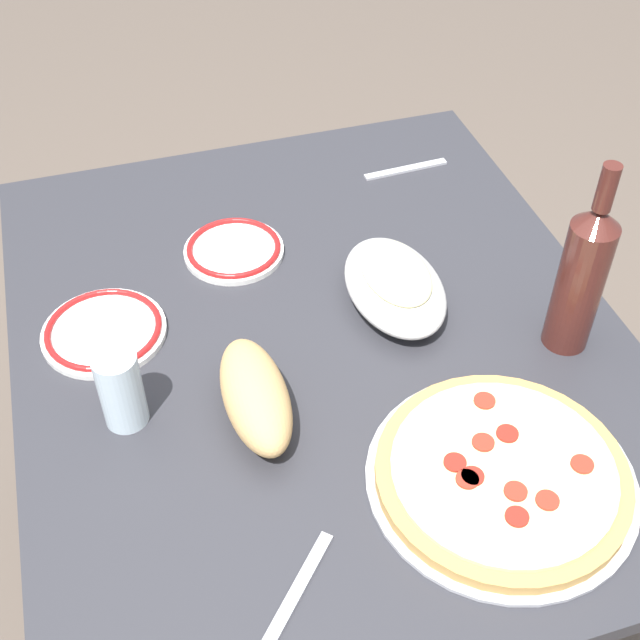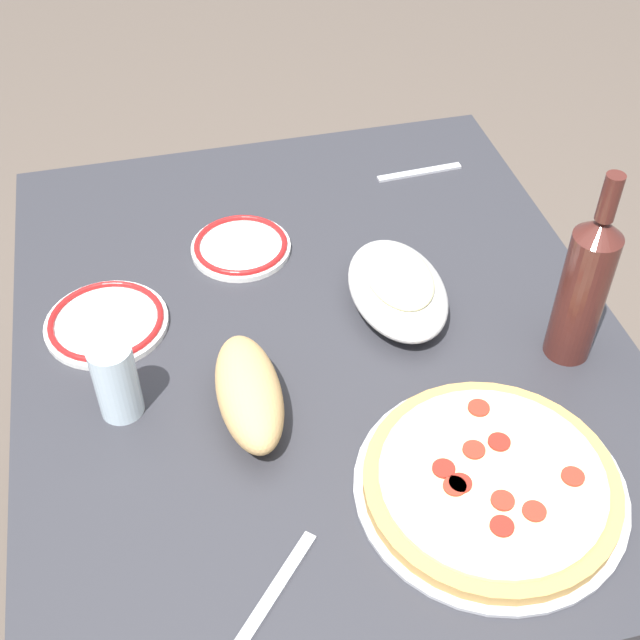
{
  "view_description": "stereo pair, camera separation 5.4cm",
  "coord_description": "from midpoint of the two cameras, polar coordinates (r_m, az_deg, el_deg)",
  "views": [
    {
      "loc": [
        0.9,
        -0.27,
        1.68
      ],
      "look_at": [
        0.0,
        0.0,
        0.77
      ],
      "focal_mm": 47.57,
      "sensor_mm": 36.0,
      "label": 1
    },
    {
      "loc": [
        0.91,
        -0.22,
        1.68
      ],
      "look_at": [
        0.0,
        0.0,
        0.77
      ],
      "focal_mm": 47.57,
      "sensor_mm": 36.0,
      "label": 2
    }
  ],
  "objects": [
    {
      "name": "water_glass",
      "position": [
        1.21,
        -14.52,
        -4.56
      ],
      "size": [
        0.06,
        0.06,
        0.12
      ],
      "primitive_type": "cylinder",
      "color": "silver",
      "rests_on": "dining_table"
    },
    {
      "name": "fork_right",
      "position": [
        1.07,
        -3.1,
        -17.76
      ],
      "size": [
        0.14,
        0.13,
        0.0
      ],
      "primitive_type": "cube",
      "rotation": [
        0.0,
        0.0,
        2.39
      ],
      "color": "#B7B7BC",
      "rests_on": "dining_table"
    },
    {
      "name": "baked_pasta_dish",
      "position": [
        1.36,
        3.91,
        2.44
      ],
      "size": [
        0.24,
        0.15,
        0.08
      ],
      "color": "white",
      "rests_on": "dining_table"
    },
    {
      "name": "dining_table",
      "position": [
        1.42,
        -1.1,
        -4.59
      ],
      "size": [
        1.13,
        0.94,
        0.74
      ],
      "color": "#2D2D33",
      "rests_on": "ground"
    },
    {
      "name": "wine_bottle",
      "position": [
        1.28,
        16.04,
        2.83
      ],
      "size": [
        0.07,
        0.07,
        0.32
      ],
      "color": "#471E19",
      "rests_on": "dining_table"
    },
    {
      "name": "fork_left",
      "position": [
        1.68,
        4.86,
        10.06
      ],
      "size": [
        0.02,
        0.17,
        0.0
      ],
      "primitive_type": "cube",
      "rotation": [
        0.0,
        0.0,
        4.76
      ],
      "color": "#B7B7BC",
      "rests_on": "dining_table"
    },
    {
      "name": "ground_plane",
      "position": [
        1.93,
        -0.84,
        -16.71
      ],
      "size": [
        8.0,
        8.0,
        0.0
      ],
      "primitive_type": "plane",
      "color": "brown",
      "rests_on": "ground"
    },
    {
      "name": "pepperoni_pizza",
      "position": [
        1.16,
        10.82,
        -10.2
      ],
      "size": [
        0.36,
        0.36,
        0.03
      ],
      "color": "#B7B7BC",
      "rests_on": "dining_table"
    },
    {
      "name": "side_plate_far",
      "position": [
        1.48,
        -6.87,
        4.72
      ],
      "size": [
        0.17,
        0.17,
        0.02
      ],
      "color": "white",
      "rests_on": "dining_table"
    },
    {
      "name": "bread_loaf",
      "position": [
        1.19,
        -5.67,
        -5.11
      ],
      "size": [
        0.22,
        0.09,
        0.08
      ],
      "primitive_type": "ellipsoid",
      "color": "tan",
      "rests_on": "dining_table"
    },
    {
      "name": "side_plate_near",
      "position": [
        1.37,
        -15.45,
        -0.72
      ],
      "size": [
        0.19,
        0.19,
        0.02
      ],
      "color": "white",
      "rests_on": "dining_table"
    }
  ]
}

